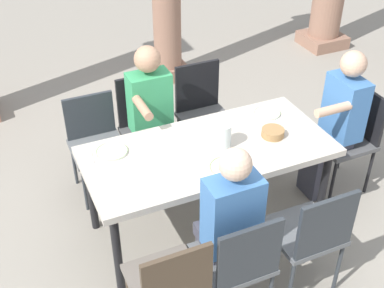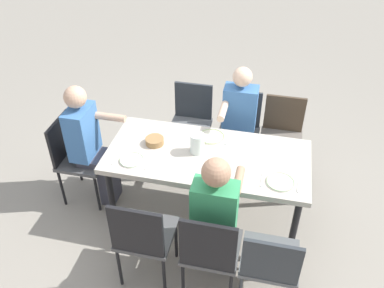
% 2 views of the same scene
% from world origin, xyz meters
% --- Properties ---
extents(ground_plane, '(16.00, 16.00, 0.00)m').
position_xyz_m(ground_plane, '(0.00, 0.00, 0.00)').
color(ground_plane, gray).
extents(dining_table, '(1.82, 0.85, 0.76)m').
position_xyz_m(dining_table, '(0.00, 0.00, 0.69)').
color(dining_table, beige).
rests_on(dining_table, ground).
extents(chair_west_north, '(0.44, 0.44, 0.85)m').
position_xyz_m(chair_west_north, '(-0.65, 0.84, 0.50)').
color(chair_west_north, '#5B5E61').
rests_on(chair_west_north, ground).
extents(chair_west_south, '(0.44, 0.44, 0.89)m').
position_xyz_m(chair_west_south, '(-0.65, -0.84, 0.52)').
color(chair_west_south, '#6A6158').
rests_on(chair_west_south, ground).
extents(chair_mid_north, '(0.44, 0.44, 0.93)m').
position_xyz_m(chair_mid_north, '(-0.19, 0.85, 0.53)').
color(chair_mid_north, '#4F4F50').
rests_on(chair_mid_north, ground).
extents(chair_mid_south, '(0.44, 0.44, 0.90)m').
position_xyz_m(chair_mid_south, '(-0.19, -0.84, 0.52)').
color(chair_mid_south, '#5B5E61').
rests_on(chair_mid_south, ground).
extents(chair_east_north, '(0.44, 0.44, 0.94)m').
position_xyz_m(chair_east_north, '(0.35, 0.85, 0.55)').
color(chair_east_north, '#4F4F50').
rests_on(chair_east_north, ground).
extents(chair_east_south, '(0.44, 0.44, 0.92)m').
position_xyz_m(chair_east_south, '(0.35, -0.84, 0.54)').
color(chair_east_south, '#5B5E61').
rests_on(chair_east_south, ground).
extents(chair_head_east, '(0.44, 0.44, 0.91)m').
position_xyz_m(chair_head_east, '(1.33, 0.00, 0.53)').
color(chair_head_east, '#4F4F50').
rests_on(chair_head_east, ground).
extents(diner_woman_green, '(0.49, 0.35, 1.30)m').
position_xyz_m(diner_woman_green, '(1.14, -0.00, 0.70)').
color(diner_woman_green, '#3F3F4C').
rests_on(diner_woman_green, ground).
extents(diner_man_white, '(0.35, 0.49, 1.28)m').
position_xyz_m(diner_man_white, '(-0.19, -0.67, 0.68)').
color(diner_man_white, '#3F3F4C').
rests_on(diner_man_white, ground).
extents(diner_guest_third, '(0.35, 0.50, 1.30)m').
position_xyz_m(diner_guest_third, '(-0.19, 0.65, 0.70)').
color(diner_guest_third, '#3F3F4C').
rests_on(diner_guest_third, ground).
extents(plate_0, '(0.23, 0.23, 0.02)m').
position_xyz_m(plate_0, '(-0.66, 0.24, 0.77)').
color(plate_0, white).
rests_on(plate_0, dining_table).
extents(fork_0, '(0.03, 0.17, 0.01)m').
position_xyz_m(fork_0, '(-0.81, 0.24, 0.76)').
color(fork_0, silver).
rests_on(fork_0, dining_table).
extents(spoon_0, '(0.02, 0.17, 0.01)m').
position_xyz_m(spoon_0, '(-0.51, 0.24, 0.76)').
color(spoon_0, silver).
rests_on(spoon_0, dining_table).
extents(plate_1, '(0.24, 0.24, 0.02)m').
position_xyz_m(plate_1, '(0.01, -0.26, 0.77)').
color(plate_1, silver).
rests_on(plate_1, dining_table).
extents(fork_1, '(0.03, 0.17, 0.01)m').
position_xyz_m(fork_1, '(-0.14, -0.26, 0.76)').
color(fork_1, silver).
rests_on(fork_1, dining_table).
extents(spoon_1, '(0.02, 0.17, 0.01)m').
position_xyz_m(spoon_1, '(0.16, -0.26, 0.76)').
color(spoon_1, silver).
rests_on(spoon_1, dining_table).
extents(plate_2, '(0.21, 0.21, 0.02)m').
position_xyz_m(plate_2, '(0.63, 0.24, 0.77)').
color(plate_2, white).
rests_on(plate_2, dining_table).
extents(fork_2, '(0.02, 0.17, 0.01)m').
position_xyz_m(fork_2, '(0.48, 0.24, 0.76)').
color(fork_2, silver).
rests_on(fork_2, dining_table).
extents(spoon_2, '(0.02, 0.17, 0.01)m').
position_xyz_m(spoon_2, '(0.78, 0.24, 0.76)').
color(spoon_2, silver).
rests_on(spoon_2, dining_table).
extents(water_pitcher, '(0.13, 0.13, 0.19)m').
position_xyz_m(water_pitcher, '(0.10, -0.02, 0.85)').
color(water_pitcher, white).
rests_on(water_pitcher, dining_table).
extents(bread_basket, '(0.17, 0.17, 0.06)m').
position_xyz_m(bread_basket, '(0.51, -0.05, 0.79)').
color(bread_basket, '#9E7547').
rests_on(bread_basket, dining_table).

